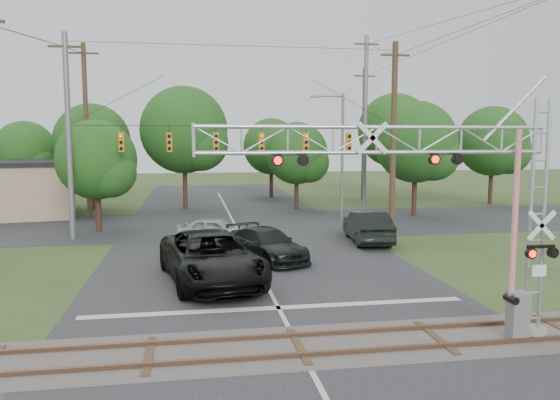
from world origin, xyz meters
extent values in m
plane|color=#2C4620|center=(0.00, 0.00, 0.00)|extent=(160.00, 160.00, 0.00)
cube|color=#272729|center=(0.00, 10.00, 0.01)|extent=(14.00, 90.00, 0.02)
cube|color=#272729|center=(0.00, 24.00, 0.01)|extent=(90.00, 12.00, 0.02)
cube|color=#544D49|center=(0.00, 2.00, 0.02)|extent=(90.00, 3.20, 0.05)
cube|color=brown|center=(0.00, 1.28, 0.09)|extent=(90.00, 0.12, 0.14)
cube|color=brown|center=(0.00, 2.72, 0.09)|extent=(90.00, 0.12, 0.14)
cylinder|color=gray|center=(6.76, 1.70, 0.14)|extent=(0.85, 0.85, 0.28)
cube|color=silver|center=(6.72, 1.42, 2.03)|extent=(0.42, 0.03, 0.33)
cube|color=slate|center=(6.20, 1.51, 0.71)|extent=(0.52, 0.42, 1.41)
cube|color=red|center=(5.96, 1.51, 3.58)|extent=(0.13, 0.08, 4.72)
cylinder|color=slate|center=(-9.50, 20.00, 5.75)|extent=(0.32, 0.32, 11.50)
cylinder|color=#3B2E1B|center=(9.50, 20.00, 5.75)|extent=(0.36, 0.36, 11.50)
cylinder|color=black|center=(0.00, 20.00, 6.43)|extent=(19.00, 0.03, 0.03)
cube|color=orange|center=(-6.67, 20.00, 5.48)|extent=(0.30, 0.30, 1.10)
cube|color=orange|center=(-4.00, 20.00, 5.48)|extent=(0.30, 0.30, 1.10)
cube|color=orange|center=(-1.33, 20.00, 5.48)|extent=(0.30, 0.30, 1.10)
cube|color=orange|center=(1.33, 20.00, 5.48)|extent=(0.30, 0.30, 1.10)
cube|color=orange|center=(4.00, 20.00, 5.48)|extent=(0.30, 0.30, 1.10)
cube|color=orange|center=(6.67, 20.00, 5.48)|extent=(0.30, 0.30, 1.10)
imported|color=black|center=(-2.08, 9.28, 1.00)|extent=(4.53, 7.67, 2.00)
imported|color=black|center=(0.66, 12.85, 0.75)|extent=(3.95, 5.56, 1.49)
imported|color=#A5A7AC|center=(-1.54, 17.42, 0.71)|extent=(4.48, 2.89, 1.42)
imported|color=black|center=(6.73, 16.38, 0.87)|extent=(2.35, 5.43, 1.74)
cylinder|color=slate|center=(7.56, 24.53, 4.38)|extent=(0.19, 0.19, 8.75)
cylinder|color=slate|center=(6.59, 24.53, 8.56)|extent=(1.94, 0.12, 0.12)
cube|color=slate|center=(5.62, 24.53, 8.51)|extent=(0.58, 0.24, 0.15)
cylinder|color=#3B2E1B|center=(-9.96, 27.99, 6.12)|extent=(0.34, 0.34, 12.23)
cube|color=#3B2E1B|center=(-9.96, 27.99, 11.53)|extent=(2.00, 0.12, 0.12)
cylinder|color=slate|center=(11.31, 31.04, 6.96)|extent=(0.34, 0.34, 13.92)
cube|color=#3B2E1B|center=(11.31, 31.04, 13.22)|extent=(2.00, 0.12, 0.12)
cylinder|color=#3B2E1B|center=(12.88, 36.18, 6.01)|extent=(0.34, 0.34, 12.01)
cube|color=#3B2E1B|center=(12.88, 36.18, 11.31)|extent=(2.00, 0.12, 0.12)
cylinder|color=#3A241A|center=(-16.38, 36.21, 1.64)|extent=(0.36, 0.36, 3.28)
sphere|color=#234E16|center=(-16.38, 36.21, 4.63)|extent=(5.07, 5.07, 5.07)
cylinder|color=#3A241A|center=(-10.55, 33.60, 1.94)|extent=(0.36, 0.36, 3.89)
sphere|color=#234E16|center=(-10.55, 33.60, 5.48)|extent=(6.01, 6.01, 6.01)
cylinder|color=#3A241A|center=(-8.45, 22.40, 1.57)|extent=(0.36, 0.36, 3.13)
sphere|color=#234E16|center=(-8.45, 22.40, 4.42)|extent=(4.84, 4.84, 4.84)
cylinder|color=#3A241A|center=(-3.29, 32.68, 2.26)|extent=(0.36, 0.36, 4.53)
sphere|color=#234E16|center=(-3.29, 32.68, 6.38)|extent=(7.00, 7.00, 7.00)
cylinder|color=#3A241A|center=(4.89, 40.05, 1.75)|extent=(0.36, 0.36, 3.50)
sphere|color=#234E16|center=(4.89, 40.05, 4.93)|extent=(5.41, 5.41, 5.41)
cylinder|color=#3A241A|center=(5.55, 30.73, 1.61)|extent=(0.36, 0.36, 3.21)
sphere|color=#234E16|center=(5.55, 30.73, 4.53)|extent=(4.96, 4.96, 4.96)
cylinder|color=#3A241A|center=(13.42, 25.72, 1.93)|extent=(0.36, 0.36, 3.86)
sphere|color=#234E16|center=(13.42, 25.72, 5.44)|extent=(5.96, 5.96, 5.96)
cylinder|color=#3A241A|center=(16.74, 38.50, 2.30)|extent=(0.36, 0.36, 4.60)
sphere|color=#234E16|center=(16.74, 38.50, 6.48)|extent=(7.11, 7.11, 7.11)
cylinder|color=#3A241A|center=(22.90, 31.51, 1.94)|extent=(0.36, 0.36, 3.88)
sphere|color=#234E16|center=(22.90, 31.51, 5.46)|extent=(5.99, 5.99, 5.99)
camera|label=1|loc=(-2.84, -12.09, 5.69)|focal=35.00mm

